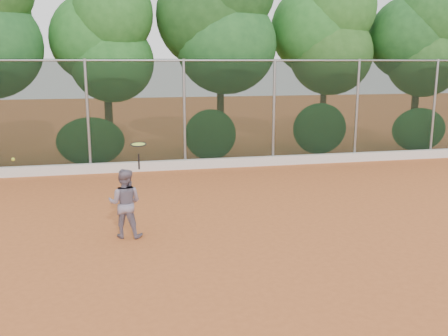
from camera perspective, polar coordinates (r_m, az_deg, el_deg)
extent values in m
plane|color=#BE602C|center=(9.77, 1.26, -8.39)|extent=(80.00, 80.00, 0.00)
cube|color=silver|center=(16.20, -4.36, 0.41)|extent=(24.00, 0.20, 0.30)
imported|color=slate|center=(10.02, -11.25, -3.97)|extent=(0.78, 0.68, 1.38)
cube|color=black|center=(16.13, -4.54, 6.11)|extent=(24.00, 0.01, 3.50)
cylinder|color=gray|center=(16.05, -4.65, 12.16)|extent=(24.00, 0.06, 0.06)
cylinder|color=gray|center=(16.01, -15.29, 5.68)|extent=(0.09, 0.09, 3.50)
cylinder|color=gray|center=(16.13, -4.54, 6.11)|extent=(0.09, 0.09, 3.50)
cylinder|color=gray|center=(16.80, 5.71, 6.33)|extent=(0.09, 0.09, 3.50)
cylinder|color=gray|center=(17.94, 14.92, 6.35)|extent=(0.09, 0.09, 3.50)
cylinder|color=gray|center=(19.49, 22.85, 6.24)|extent=(0.09, 0.09, 3.50)
cylinder|color=#3C2617|center=(18.34, -12.98, 4.83)|extent=(0.28, 0.28, 2.40)
ellipsoid|color=#215E20|center=(18.10, -12.67, 11.74)|extent=(2.90, 2.40, 2.80)
ellipsoid|color=#205F20|center=(18.43, -14.39, 14.15)|extent=(3.20, 2.70, 3.10)
ellipsoid|color=#215C1F|center=(17.97, -12.58, 16.86)|extent=(2.70, 2.30, 2.90)
cylinder|color=#3D2817|center=(18.39, -0.41, 6.10)|extent=(0.26, 0.26, 3.00)
ellipsoid|color=#2C732D|center=(18.24, 0.28, 13.91)|extent=(3.60, 3.00, 3.50)
ellipsoid|color=#285F24|center=(18.49, -1.51, 16.99)|extent=(3.90, 3.20, 3.80)
cylinder|color=#492B1C|center=(19.84, 11.20, 5.87)|extent=(0.24, 0.24, 2.70)
ellipsoid|color=#25511B|center=(19.72, 12.15, 12.64)|extent=(3.20, 2.70, 3.10)
ellipsoid|color=#205E20|center=(19.83, 10.54, 15.31)|extent=(3.50, 2.90, 3.40)
ellipsoid|color=#245C1F|center=(19.77, 12.78, 17.56)|extent=(3.00, 2.50, 3.10)
cylinder|color=#3B2516|center=(21.25, 20.87, 5.44)|extent=(0.28, 0.28, 2.50)
ellipsoid|color=#366C29|center=(21.16, 21.95, 11.46)|extent=(3.00, 2.50, 2.90)
ellipsoid|color=#276526|center=(21.16, 20.50, 13.74)|extent=(3.30, 2.80, 3.20)
ellipsoid|color=#2C6B28|center=(21.20, 22.69, 15.74)|extent=(2.80, 2.40, 3.00)
ellipsoid|color=#2E6225|center=(16.92, -15.00, 2.94)|extent=(2.20, 1.16, 1.60)
ellipsoid|color=#285F24|center=(17.17, -1.55, 3.82)|extent=(1.80, 1.04, 1.76)
ellipsoid|color=#276024|center=(18.32, 10.88, 4.44)|extent=(2.00, 1.10, 1.84)
ellipsoid|color=#2A6C29|center=(20.24, 21.37, 4.11)|extent=(2.16, 1.12, 1.64)
cylinder|color=black|center=(9.86, -9.71, 0.73)|extent=(0.04, 0.07, 0.32)
torus|color=black|center=(9.74, -9.76, 2.68)|extent=(0.35, 0.35, 0.06)
cylinder|color=#C5DB40|center=(9.74, -9.76, 2.68)|extent=(0.30, 0.30, 0.03)
sphere|color=gold|center=(10.36, -22.96, 0.92)|extent=(0.07, 0.07, 0.07)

